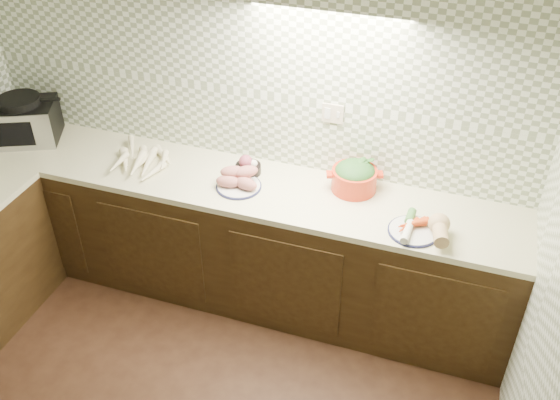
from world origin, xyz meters
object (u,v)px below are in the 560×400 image
(toaster_oven, at_px, (23,120))
(parsnip_pile, at_px, (144,159))
(sweet_potato_plate, at_px, (239,180))
(onion_bowl, at_px, (248,167))
(veg_plate, at_px, (425,226))
(dutch_oven, at_px, (354,176))

(toaster_oven, xyz_separation_m, parsnip_pile, (0.91, -0.03, -0.11))
(sweet_potato_plate, height_order, onion_bowl, sweet_potato_plate)
(toaster_oven, relative_size, veg_plate, 1.58)
(parsnip_pile, height_order, sweet_potato_plate, sweet_potato_plate)
(toaster_oven, relative_size, onion_bowl, 3.33)
(dutch_oven, bearing_deg, parsnip_pile, 167.70)
(toaster_oven, distance_m, veg_plate, 2.73)
(toaster_oven, xyz_separation_m, dutch_oven, (2.26, 0.13, -0.05))
(dutch_oven, xyz_separation_m, veg_plate, (0.47, -0.29, -0.05))
(onion_bowl, relative_size, veg_plate, 0.48)
(onion_bowl, bearing_deg, dutch_oven, 3.19)
(dutch_oven, distance_m, veg_plate, 0.55)
(toaster_oven, height_order, veg_plate, toaster_oven)
(sweet_potato_plate, distance_m, veg_plate, 1.14)
(parsnip_pile, relative_size, veg_plate, 1.34)
(parsnip_pile, height_order, dutch_oven, dutch_oven)
(veg_plate, bearing_deg, toaster_oven, 176.70)
(toaster_oven, relative_size, dutch_oven, 1.53)
(dutch_oven, bearing_deg, toaster_oven, 164.42)
(sweet_potato_plate, relative_size, dutch_oven, 0.80)
(toaster_oven, height_order, dutch_oven, toaster_oven)
(dutch_oven, bearing_deg, onion_bowl, 164.37)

